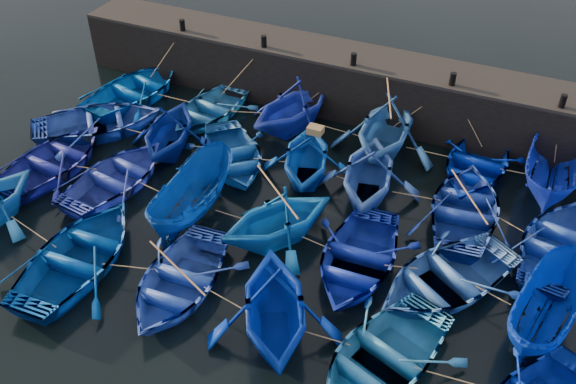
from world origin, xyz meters
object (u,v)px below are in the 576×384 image
at_px(boat_8, 233,155).
at_px(boat_13, 53,161).
at_px(boat_0, 136,89).
at_px(wooden_crate, 315,130).

xyz_separation_m(boat_8, boat_13, (-5.98, -3.19, 0.05)).
height_order(boat_8, boat_13, boat_13).
distance_m(boat_8, boat_13, 6.78).
height_order(boat_0, wooden_crate, wooden_crate).
xyz_separation_m(boat_13, wooden_crate, (9.25, 3.49, 1.78)).
bearing_deg(boat_13, boat_8, -146.44).
xyz_separation_m(boat_0, boat_8, (6.29, -2.63, -0.07)).
height_order(boat_0, boat_8, boat_0).
bearing_deg(boat_0, boat_13, 104.67).
xyz_separation_m(boat_8, wooden_crate, (3.27, 0.30, 1.82)).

